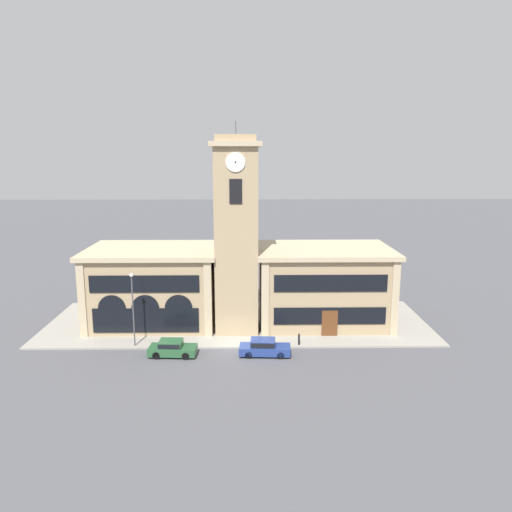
# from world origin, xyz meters

# --- Properties ---
(ground_plane) EXTENTS (300.00, 300.00, 0.00)m
(ground_plane) POSITION_xyz_m (0.00, 0.00, 0.00)
(ground_plane) COLOR #4C4C51
(sidewalk_kerb) EXTENTS (38.44, 13.82, 0.15)m
(sidewalk_kerb) POSITION_xyz_m (0.00, 6.91, 0.07)
(sidewalk_kerb) COLOR gray
(sidewalk_kerb) RESTS_ON ground_plane
(clock_tower) EXTENTS (4.74, 4.74, 19.98)m
(clock_tower) POSITION_xyz_m (-0.00, 4.81, 9.44)
(clock_tower) COLOR tan
(clock_tower) RESTS_ON ground_plane
(town_hall_left_wing) EXTENTS (13.10, 9.73, 7.80)m
(town_hall_left_wing) POSITION_xyz_m (-8.52, 7.27, 3.92)
(town_hall_left_wing) COLOR tan
(town_hall_left_wing) RESTS_ON ground_plane
(town_hall_right_wing) EXTENTS (13.60, 9.73, 7.79)m
(town_hall_right_wing) POSITION_xyz_m (8.77, 7.28, 3.92)
(town_hall_right_wing) COLOR tan
(town_hall_right_wing) RESTS_ON ground_plane
(parked_car_near) EXTENTS (4.14, 2.00, 1.38)m
(parked_car_near) POSITION_xyz_m (-5.48, -1.48, 0.72)
(parked_car_near) COLOR #285633
(parked_car_near) RESTS_ON ground_plane
(parked_car_mid) EXTENTS (4.48, 1.97, 1.43)m
(parked_car_mid) POSITION_xyz_m (2.45, -1.48, 0.74)
(parked_car_mid) COLOR navy
(parked_car_mid) RESTS_ON ground_plane
(street_lamp) EXTENTS (0.36, 0.36, 6.69)m
(street_lamp) POSITION_xyz_m (-9.13, 0.56, 4.45)
(street_lamp) COLOR #4C4C51
(street_lamp) RESTS_ON sidewalk_kerb
(bollard) EXTENTS (0.18, 0.18, 1.06)m
(bollard) POSITION_xyz_m (5.66, 0.52, 0.67)
(bollard) COLOR black
(bollard) RESTS_ON sidewalk_kerb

